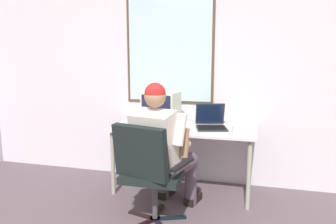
{
  "coord_description": "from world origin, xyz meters",
  "views": [
    {
      "loc": [
        0.6,
        -0.97,
        1.49
      ],
      "look_at": [
        -0.18,
        2.0,
        0.95
      ],
      "focal_mm": 34.45,
      "sensor_mm": 36.0,
      "label": 1
    }
  ],
  "objects_px": {
    "desk": "(183,134)",
    "laptop": "(211,121)",
    "wine_glass": "(133,119)",
    "person_seated": "(162,146)",
    "office_chair": "(148,167)",
    "crt_monitor": "(161,106)",
    "coffee_mug": "(237,130)"
  },
  "relations": [
    {
      "from": "desk",
      "to": "laptop",
      "type": "bearing_deg",
      "value": 12.17
    },
    {
      "from": "laptop",
      "to": "wine_glass",
      "type": "relative_size",
      "value": 3.04
    },
    {
      "from": "person_seated",
      "to": "wine_glass",
      "type": "relative_size",
      "value": 9.49
    },
    {
      "from": "person_seated",
      "to": "office_chair",
      "type": "bearing_deg",
      "value": -103.01
    },
    {
      "from": "desk",
      "to": "laptop",
      "type": "distance_m",
      "value": 0.33
    },
    {
      "from": "crt_monitor",
      "to": "laptop",
      "type": "bearing_deg",
      "value": 3.66
    },
    {
      "from": "wine_glass",
      "to": "coffee_mug",
      "type": "height_order",
      "value": "wine_glass"
    },
    {
      "from": "person_seated",
      "to": "crt_monitor",
      "type": "relative_size",
      "value": 3.09
    },
    {
      "from": "office_chair",
      "to": "laptop",
      "type": "xyz_separation_m",
      "value": [
        0.43,
        0.86,
        0.25
      ]
    },
    {
      "from": "laptop",
      "to": "wine_glass",
      "type": "height_order",
      "value": "laptop"
    },
    {
      "from": "wine_glass",
      "to": "laptop",
      "type": "bearing_deg",
      "value": 14.45
    },
    {
      "from": "wine_glass",
      "to": "desk",
      "type": "bearing_deg",
      "value": 15.72
    },
    {
      "from": "desk",
      "to": "coffee_mug",
      "type": "bearing_deg",
      "value": -14.56
    },
    {
      "from": "office_chair",
      "to": "coffee_mug",
      "type": "xyz_separation_m",
      "value": [
        0.71,
        0.65,
        0.23
      ]
    },
    {
      "from": "wine_glass",
      "to": "coffee_mug",
      "type": "relative_size",
      "value": 1.62
    },
    {
      "from": "crt_monitor",
      "to": "laptop",
      "type": "distance_m",
      "value": 0.57
    },
    {
      "from": "crt_monitor",
      "to": "coffee_mug",
      "type": "xyz_separation_m",
      "value": [
        0.83,
        -0.18,
        -0.18
      ]
    },
    {
      "from": "office_chair",
      "to": "laptop",
      "type": "relative_size",
      "value": 2.31
    },
    {
      "from": "person_seated",
      "to": "crt_monitor",
      "type": "distance_m",
      "value": 0.67
    },
    {
      "from": "coffee_mug",
      "to": "person_seated",
      "type": "bearing_deg",
      "value": -148.24
    },
    {
      "from": "office_chair",
      "to": "person_seated",
      "type": "bearing_deg",
      "value": 76.99
    },
    {
      "from": "desk",
      "to": "office_chair",
      "type": "distance_m",
      "value": 0.81
    },
    {
      "from": "wine_glass",
      "to": "office_chair",
      "type": "bearing_deg",
      "value": -59.53
    },
    {
      "from": "coffee_mug",
      "to": "office_chair",
      "type": "bearing_deg",
      "value": -137.57
    },
    {
      "from": "crt_monitor",
      "to": "coffee_mug",
      "type": "distance_m",
      "value": 0.86
    },
    {
      "from": "crt_monitor",
      "to": "wine_glass",
      "type": "distance_m",
      "value": 0.34
    },
    {
      "from": "desk",
      "to": "laptop",
      "type": "relative_size",
      "value": 3.82
    },
    {
      "from": "person_seated",
      "to": "wine_glass",
      "type": "distance_m",
      "value": 0.62
    },
    {
      "from": "desk",
      "to": "wine_glass",
      "type": "bearing_deg",
      "value": -164.28
    },
    {
      "from": "office_chair",
      "to": "person_seated",
      "type": "xyz_separation_m",
      "value": [
        0.06,
        0.24,
        0.12
      ]
    },
    {
      "from": "office_chair",
      "to": "laptop",
      "type": "height_order",
      "value": "laptop"
    },
    {
      "from": "crt_monitor",
      "to": "coffee_mug",
      "type": "height_order",
      "value": "crt_monitor"
    }
  ]
}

